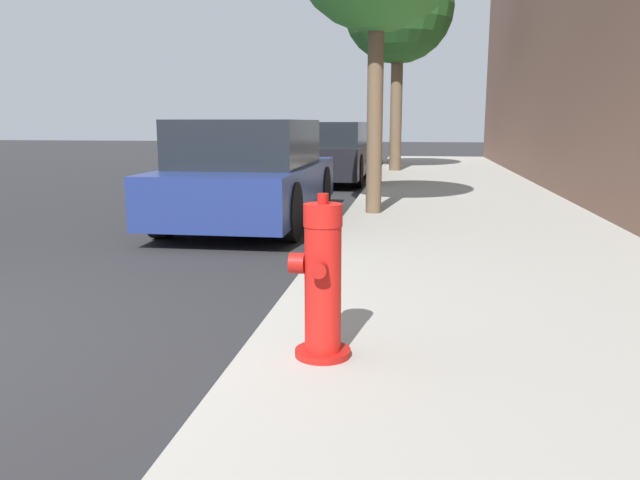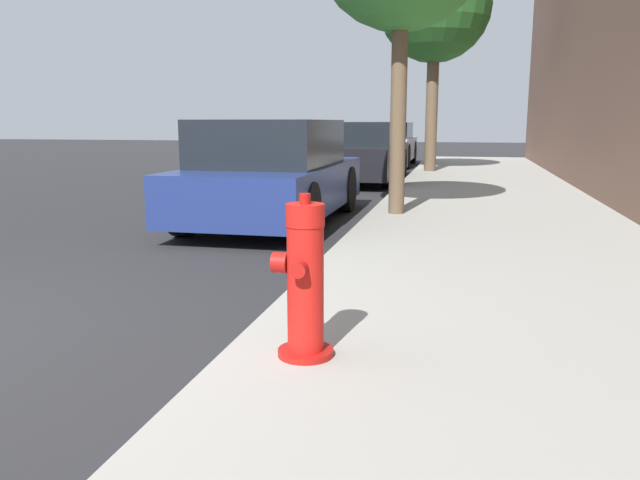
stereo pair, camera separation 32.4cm
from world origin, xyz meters
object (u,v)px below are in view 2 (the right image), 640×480
at_px(parked_car_near, 273,174).
at_px(parked_car_mid, 360,153).
at_px(parked_car_far, 383,144).
at_px(fire_hydrant, 305,283).
at_px(street_tree_far, 435,7).

distance_m(parked_car_near, parked_car_mid, 6.08).
height_order(parked_car_mid, parked_car_far, parked_car_mid).
bearing_deg(fire_hydrant, parked_car_far, 95.74).
distance_m(fire_hydrant, parked_car_mid, 11.07).
distance_m(parked_car_far, street_tree_far, 5.06).
distance_m(parked_car_near, parked_car_far, 11.46).
height_order(parked_car_far, street_tree_far, street_tree_far).
bearing_deg(parked_car_mid, fire_hydrant, -82.21).
distance_m(parked_car_near, street_tree_far, 8.94).
bearing_deg(street_tree_far, parked_car_mid, -126.05).
distance_m(fire_hydrant, parked_car_near, 5.17).
bearing_deg(parked_car_far, parked_car_near, -90.12).
xyz_separation_m(parked_car_near, parked_car_mid, (0.17, 6.08, -0.00)).
bearing_deg(parked_car_near, parked_car_far, 89.88).
xyz_separation_m(parked_car_mid, street_tree_far, (1.47, 2.02, 3.41)).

